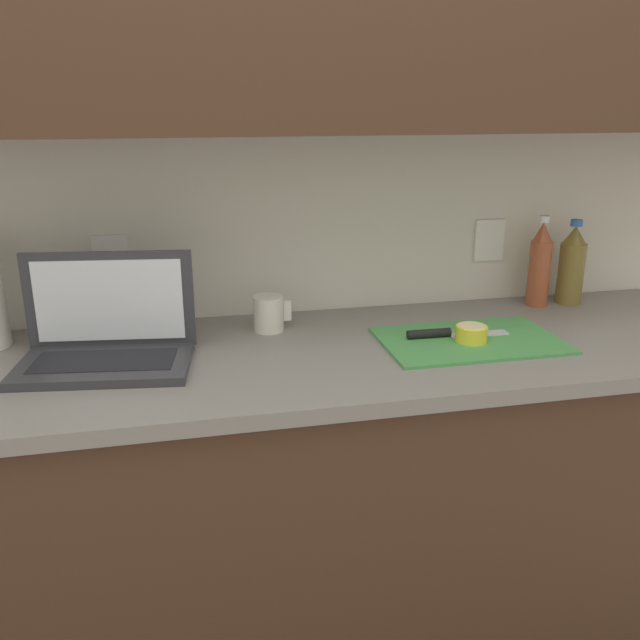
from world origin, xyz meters
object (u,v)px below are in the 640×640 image
object	(u,v)px
cutting_board	(470,340)
bottle_oil_tall	(572,266)
laptop	(107,338)
knife	(441,333)
lemon_half_cut	(471,333)
measuring_cup	(269,313)
bottle_green_soda	(540,265)

from	to	relation	value
cutting_board	bottle_oil_tall	world-z (taller)	bottle_oil_tall
laptop	knife	xyz separation A→B (m)	(0.79, -0.02, -0.04)
lemon_half_cut	measuring_cup	distance (m)	0.51
knife	laptop	bearing A→B (deg)	179.29
knife	lemon_half_cut	xyz separation A→B (m)	(0.06, -0.05, 0.01)
cutting_board	knife	distance (m)	0.07
measuring_cup	lemon_half_cut	bearing A→B (deg)	-24.30
lemon_half_cut	measuring_cup	world-z (taller)	measuring_cup
cutting_board	lemon_half_cut	world-z (taller)	lemon_half_cut
laptop	knife	bearing A→B (deg)	5.90
cutting_board	lemon_half_cut	xyz separation A→B (m)	(-0.00, -0.01, 0.02)
bottle_oil_tall	measuring_cup	bearing A→B (deg)	-176.28
knife	bottle_oil_tall	bearing A→B (deg)	25.54
knife	measuring_cup	xyz separation A→B (m)	(-0.40, 0.16, 0.03)
cutting_board	bottle_green_soda	xyz separation A→B (m)	(0.32, 0.25, 0.11)
lemon_half_cut	bottle_oil_tall	distance (m)	0.51
bottle_oil_tall	measuring_cup	distance (m)	0.90
lemon_half_cut	measuring_cup	xyz separation A→B (m)	(-0.47, 0.21, 0.02)
laptop	lemon_half_cut	size ratio (longest dim) A/B	5.27
knife	bottle_green_soda	world-z (taller)	bottle_green_soda
knife	cutting_board	bearing A→B (deg)	-24.31
knife	measuring_cup	size ratio (longest dim) A/B	2.67
laptop	cutting_board	world-z (taller)	laptop
knife	bottle_green_soda	size ratio (longest dim) A/B	1.00
laptop	knife	distance (m)	0.79
cutting_board	bottle_oil_tall	distance (m)	0.51
knife	bottle_oil_tall	size ratio (longest dim) A/B	1.07
knife	bottle_green_soda	bearing A→B (deg)	31.00
bottle_oil_tall	measuring_cup	world-z (taller)	bottle_oil_tall
bottle_oil_tall	measuring_cup	size ratio (longest dim) A/B	2.50
laptop	measuring_cup	size ratio (longest dim) A/B	4.14
bottle_green_soda	measuring_cup	distance (m)	0.80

